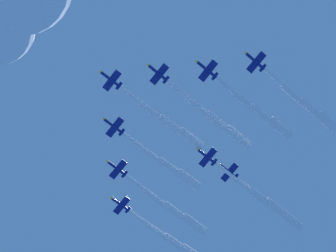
{
  "coord_description": "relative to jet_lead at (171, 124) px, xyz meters",
  "views": [
    {
      "loc": [
        53.76,
        -48.01,
        38.09
      ],
      "look_at": [
        0.0,
        0.0,
        208.8
      ],
      "focal_mm": 52.39,
      "sensor_mm": 36.0,
      "label": 1
    }
  ],
  "objects": [
    {
      "name": "jet_trail_starboard",
      "position": [
        0.98,
        57.24,
        -0.42
      ],
      "size": [
        8.29,
        46.59,
        4.16
      ],
      "color": "navy"
    },
    {
      "name": "jet_starboard_inner",
      "position": [
        -12.94,
        11.01,
        -2.45
      ],
      "size": [
        8.33,
        47.6,
        4.17
      ],
      "color": "navy"
    },
    {
      "name": "jet_port_inner",
      "position": [
        12.91,
        12.83,
        -0.04
      ],
      "size": [
        8.24,
        51.51,
        4.25
      ],
      "color": "navy"
    },
    {
      "name": "jet_trail_port",
      "position": [
        1.14,
        46.52,
        -2.41
      ],
      "size": [
        8.35,
        48.31,
        4.12
      ],
      "color": "navy"
    },
    {
      "name": "jet_port_outer",
      "position": [
        40.0,
        34.34,
        -1.4
      ],
      "size": [
        8.33,
        49.48,
        4.13
      ],
      "color": "navy"
    },
    {
      "name": "jet_port_mid",
      "position": [
        26.87,
        21.35,
        -3.83
      ],
      "size": [
        8.47,
        47.12,
        4.24
      ],
      "color": "navy"
    },
    {
      "name": "jet_starboard_mid",
      "position": [
        -26.28,
        25.86,
        -3.13
      ],
      "size": [
        8.25,
        51.59,
        4.22
      ],
      "color": "navy"
    },
    {
      "name": "jet_lead",
      "position": [
        0.0,
        0.0,
        0.0
      ],
      "size": [
        8.55,
        49.41,
        4.2
      ],
      "color": "navy"
    },
    {
      "name": "jet_starboard_outer",
      "position": [
        -38.72,
        37.0,
        -1.09
      ],
      "size": [
        8.34,
        50.01,
        4.11
      ],
      "color": "navy"
    }
  ]
}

